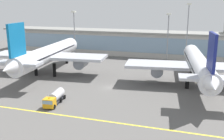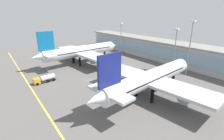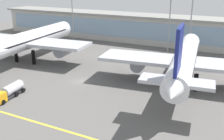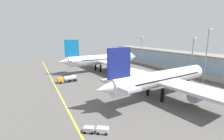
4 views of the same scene
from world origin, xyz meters
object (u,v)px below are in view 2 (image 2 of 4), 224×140
at_px(fuel_tanker_truck, 44,79).
at_px(apron_light_mast_centre, 121,34).
at_px(apron_light_mast_east, 176,43).
at_px(airliner_near_left, 81,51).
at_px(apron_light_mast_west, 191,40).
at_px(airliner_near_right, 150,78).

height_order(fuel_tanker_truck, apron_light_mast_centre, apron_light_mast_centre).
xyz_separation_m(fuel_tanker_truck, apron_light_mast_east, (21.45, 56.95, 12.25)).
relative_size(airliner_near_left, apron_light_mast_east, 2.59).
bearing_deg(airliner_near_left, apron_light_mast_west, -61.43).
bearing_deg(fuel_tanker_truck, apron_light_mast_east, 151.79).
distance_m(airliner_near_left, airliner_near_right, 50.44).
bearing_deg(airliner_near_right, fuel_tanker_truck, 120.40).
xyz_separation_m(apron_light_mast_west, apron_light_mast_east, (-7.70, 0.67, -2.22)).
bearing_deg(apron_light_mast_east, apron_light_mast_west, -5.00).
bearing_deg(airliner_near_right, apron_light_mast_west, 1.95).
bearing_deg(apron_light_mast_east, apron_light_mast_centre, 178.53).
bearing_deg(fuel_tanker_truck, airliner_near_left, -154.49).
distance_m(apron_light_mast_west, apron_light_mast_east, 8.05).
relative_size(apron_light_mast_centre, apron_light_mast_east, 1.02).
height_order(fuel_tanker_truck, apron_light_mast_west, apron_light_mast_west).
bearing_deg(airliner_near_right, apron_light_mast_centre, 53.10).
height_order(airliner_near_left, apron_light_mast_centre, apron_light_mast_centre).
height_order(airliner_near_right, apron_light_mast_centre, apron_light_mast_centre).
height_order(airliner_near_right, apron_light_mast_west, apron_light_mast_west).
xyz_separation_m(airliner_near_right, apron_light_mast_centre, (-55.87, 31.91, 7.42)).
bearing_deg(apron_light_mast_west, fuel_tanker_truck, -117.39).
distance_m(airliner_near_right, fuel_tanker_truck, 43.19).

